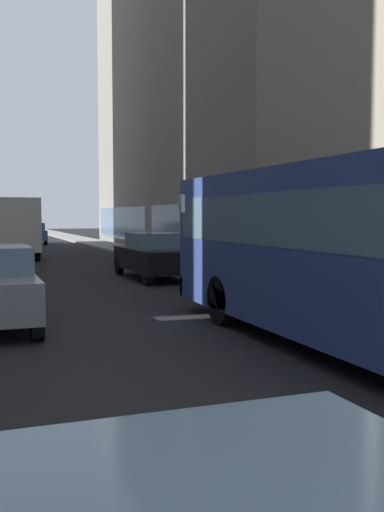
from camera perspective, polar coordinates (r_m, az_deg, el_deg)
name	(u,v)px	position (r m, az deg, el deg)	size (l,w,h in m)	color
ground_plane	(29,253)	(35.88, -15.54, 0.30)	(120.00, 120.00, 0.00)	black
sidewalk_right	(124,250)	(36.81, -6.67, 0.63)	(2.40, 110.00, 0.15)	gray
building_right_far	(175,99)	(47.27, -1.71, 14.99)	(8.89, 15.66, 22.47)	gray
transit_bus	(383,245)	(9.45, 18.04, 0.99)	(2.78, 11.53, 3.05)	#33478C
car_blue_hatchback	(33,233)	(46.48, -15.22, 2.14)	(1.73, 4.40, 1.62)	#4C6BB7
car_black_suv	(153,255)	(20.55, -3.83, 0.06)	(1.71, 4.63, 1.62)	black
car_red_coupe	(2,235)	(42.47, -17.96, 1.92)	(1.86, 4.07, 1.62)	red
box_truck	(11,226)	(31.98, -17.15, 2.82)	(2.30, 7.50, 3.05)	#19519E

